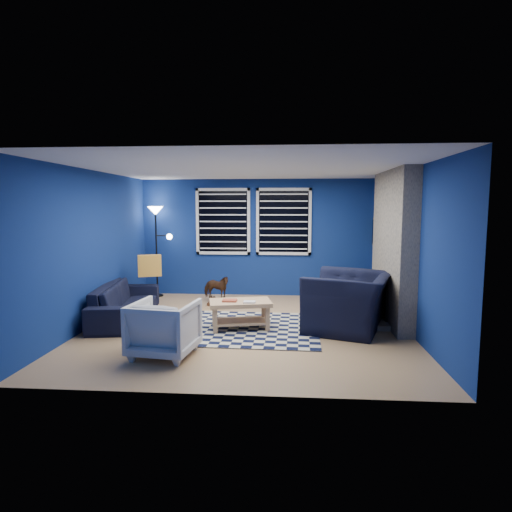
{
  "coord_description": "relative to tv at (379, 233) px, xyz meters",
  "views": [
    {
      "loc": [
        0.64,
        -6.65,
        1.92
      ],
      "look_at": [
        0.12,
        0.3,
        1.11
      ],
      "focal_mm": 30.0,
      "sensor_mm": 36.0,
      "label": 1
    }
  ],
  "objects": [
    {
      "name": "coffee_table",
      "position": [
        -2.54,
        -2.13,
        -1.07
      ],
      "size": [
        1.04,
        0.73,
        0.47
      ],
      "rotation": [
        0.0,
        0.0,
        0.21
      ],
      "color": "tan",
      "rests_on": "rug"
    },
    {
      "name": "wall_right",
      "position": [
        0.05,
        -2.0,
        -0.15
      ],
      "size": [
        0.0,
        5.0,
        5.0
      ],
      "primitive_type": "plane",
      "rotation": [
        1.57,
        0.0,
        -1.57
      ],
      "color": "navy",
      "rests_on": "floor"
    },
    {
      "name": "ceiling",
      "position": [
        -2.45,
        -2.0,
        1.1
      ],
      "size": [
        5.0,
        5.0,
        0.0
      ],
      "primitive_type": "plane",
      "rotation": [
        3.14,
        0.0,
        0.0
      ],
      "color": "white",
      "rests_on": "wall_back"
    },
    {
      "name": "window_right",
      "position": [
        -1.9,
        0.46,
        0.2
      ],
      "size": [
        1.17,
        0.06,
        1.42
      ],
      "color": "black",
      "rests_on": "wall_back"
    },
    {
      "name": "cabinet",
      "position": [
        -0.61,
        -0.01,
        -1.15
      ],
      "size": [
        0.62,
        0.47,
        0.56
      ],
      "rotation": [
        0.0,
        0.0,
        0.17
      ],
      "color": "tan",
      "rests_on": "floor"
    },
    {
      "name": "throw_pillow",
      "position": [
        -4.4,
        -0.86,
        -0.59
      ],
      "size": [
        0.44,
        0.28,
        0.41
      ],
      "primitive_type": "cube",
      "rotation": [
        0.0,
        0.0,
        0.38
      ],
      "color": "gold",
      "rests_on": "sofa"
    },
    {
      "name": "floor_lamp",
      "position": [
        -4.57,
        0.22,
        0.17
      ],
      "size": [
        0.52,
        0.32,
        1.92
      ],
      "color": "black",
      "rests_on": "floor"
    },
    {
      "name": "sofa",
      "position": [
        -4.55,
        -1.7,
        -1.1
      ],
      "size": [
        2.19,
        1.13,
        0.61
      ],
      "primitive_type": "imported",
      "rotation": [
        0.0,
        0.0,
        1.73
      ],
      "color": "black",
      "rests_on": "floor"
    },
    {
      "name": "wall_back",
      "position": [
        -2.45,
        0.5,
        -0.15
      ],
      "size": [
        5.0,
        0.0,
        5.0
      ],
      "primitive_type": "plane",
      "rotation": [
        1.57,
        0.0,
        0.0
      ],
      "color": "navy",
      "rests_on": "floor"
    },
    {
      "name": "tv",
      "position": [
        0.0,
        0.0,
        0.0
      ],
      "size": [
        0.07,
        1.0,
        0.58
      ],
      "color": "black",
      "rests_on": "wall_right"
    },
    {
      "name": "armchair_bent",
      "position": [
        -3.39,
        -3.39,
        -1.04
      ],
      "size": [
        0.87,
        0.89,
        0.72
      ],
      "primitive_type": "imported",
      "rotation": [
        0.0,
        0.0,
        3.0
      ],
      "color": "gray",
      "rests_on": "floor"
    },
    {
      "name": "rocking_horse",
      "position": [
        -3.23,
        -0.33,
        -1.09
      ],
      "size": [
        0.41,
        0.63,
        0.49
      ],
      "primitive_type": "imported",
      "rotation": [
        0.0,
        0.0,
        1.3
      ],
      "color": "#4B2A18",
      "rests_on": "floor"
    },
    {
      "name": "floor",
      "position": [
        -2.45,
        -2.0,
        -1.4
      ],
      "size": [
        5.0,
        5.0,
        0.0
      ],
      "primitive_type": "plane",
      "color": "tan",
      "rests_on": "ground"
    },
    {
      "name": "rug",
      "position": [
        -2.56,
        -2.09,
        -1.39
      ],
      "size": [
        2.56,
        2.07,
        0.02
      ],
      "primitive_type": "cube",
      "rotation": [
        0.0,
        0.0,
        -0.03
      ],
      "color": "black",
      "rests_on": "floor"
    },
    {
      "name": "armchair_big",
      "position": [
        -0.85,
        -2.02,
        -0.96
      ],
      "size": [
        1.68,
        1.57,
        0.89
      ],
      "primitive_type": "imported",
      "rotation": [
        0.0,
        0.0,
        -1.9
      ],
      "color": "black",
      "rests_on": "floor"
    },
    {
      "name": "wall_left",
      "position": [
        -4.95,
        -2.0,
        -0.15
      ],
      "size": [
        0.0,
        5.0,
        5.0
      ],
      "primitive_type": "plane",
      "rotation": [
        1.57,
        0.0,
        1.57
      ],
      "color": "navy",
      "rests_on": "floor"
    },
    {
      "name": "fireplace",
      "position": [
        -0.09,
        -1.5,
        -0.2
      ],
      "size": [
        0.65,
        2.0,
        2.5
      ],
      "color": "gray",
      "rests_on": "floor"
    },
    {
      "name": "window_left",
      "position": [
        -3.2,
        0.46,
        0.2
      ],
      "size": [
        1.17,
        0.06,
        1.42
      ],
      "color": "black",
      "rests_on": "wall_back"
    }
  ]
}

